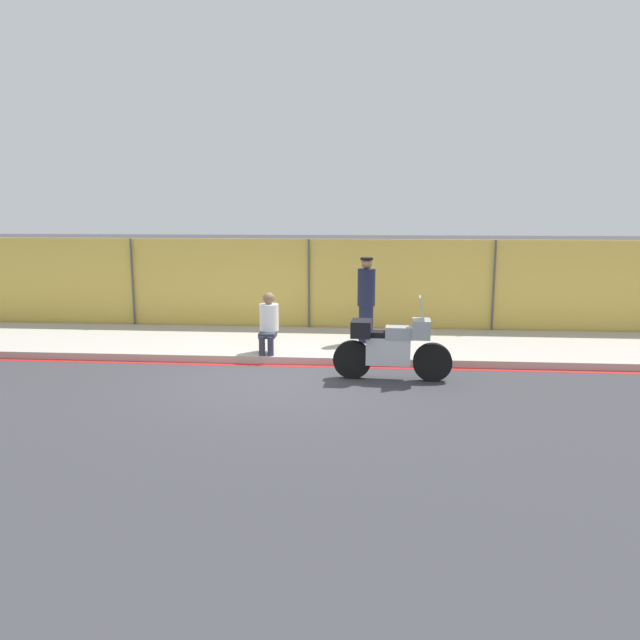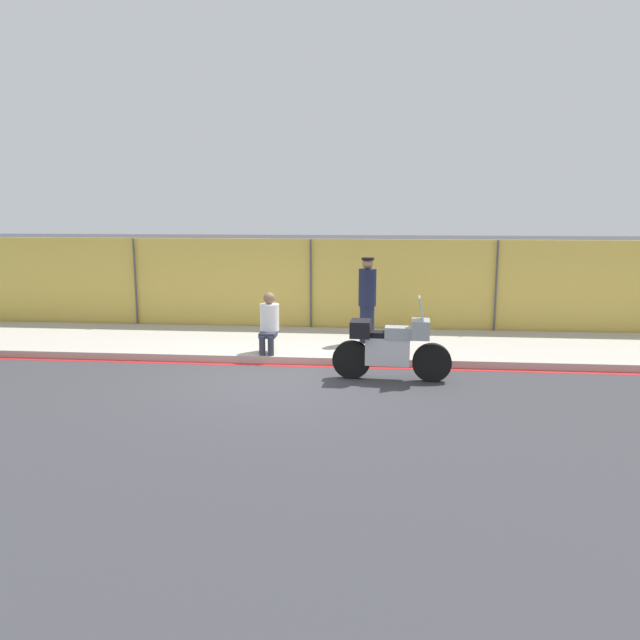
% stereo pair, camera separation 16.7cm
% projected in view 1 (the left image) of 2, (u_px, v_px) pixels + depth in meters
% --- Properties ---
extents(ground_plane, '(120.00, 120.00, 0.00)m').
position_uv_depth(ground_plane, '(285.00, 380.00, 11.40)').
color(ground_plane, '#38383D').
extents(sidewalk, '(33.51, 3.23, 0.15)m').
position_uv_depth(sidewalk, '(302.00, 344.00, 14.11)').
color(sidewalk, '#ADA89E').
rests_on(sidewalk, ground_plane).
extents(curb_paint_stripe, '(33.51, 0.18, 0.01)m').
position_uv_depth(curb_paint_stripe, '(292.00, 366.00, 12.45)').
color(curb_paint_stripe, red).
rests_on(curb_paint_stripe, ground_plane).
extents(storefront_fence, '(31.83, 0.17, 2.35)m').
position_uv_depth(storefront_fence, '(309.00, 286.00, 15.59)').
color(storefront_fence, gold).
rests_on(storefront_fence, ground_plane).
extents(motorcycle, '(2.17, 0.57, 1.55)m').
position_uv_depth(motorcycle, '(391.00, 346.00, 11.35)').
color(motorcycle, black).
rests_on(motorcycle, ground_plane).
extents(officer_standing, '(0.39, 0.39, 1.89)m').
position_uv_depth(officer_standing, '(366.00, 299.00, 13.79)').
color(officer_standing, '#191E38').
rests_on(officer_standing, sidewalk).
extents(person_seated_on_curb, '(0.39, 0.65, 1.24)m').
position_uv_depth(person_seated_on_curb, '(269.00, 320.00, 12.87)').
color(person_seated_on_curb, '#2D3342').
rests_on(person_seated_on_curb, sidewalk).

